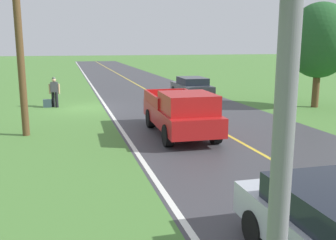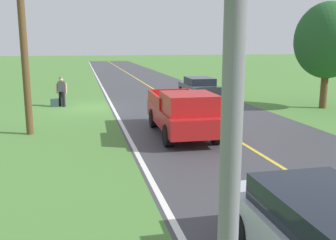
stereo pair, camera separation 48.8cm
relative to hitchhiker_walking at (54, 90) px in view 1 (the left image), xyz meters
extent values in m
plane|color=#4C7F38|center=(-1.75, 0.87, -0.98)|extent=(200.00, 200.00, 0.00)
cube|color=#3D3D42|center=(-6.85, 0.87, -0.98)|extent=(8.35, 120.00, 0.00)
cube|color=silver|center=(-2.86, 0.87, -0.98)|extent=(0.16, 117.60, 0.00)
cube|color=gold|center=(-6.85, 0.87, -0.98)|extent=(0.14, 117.60, 0.00)
cylinder|color=black|center=(-0.10, 0.16, -0.54)|extent=(0.18, 0.18, 0.88)
cylinder|color=black|center=(0.10, -0.10, -0.54)|extent=(0.18, 0.18, 0.88)
cube|color=#3F3F47|center=(0.00, 0.03, 0.19)|extent=(0.42, 0.29, 0.58)
sphere|color=tan|center=(0.00, 0.03, 0.59)|extent=(0.23, 0.23, 0.23)
sphere|color=#4C564C|center=(0.00, 0.03, 0.67)|extent=(0.20, 0.20, 0.20)
cube|color=black|center=(-0.02, -0.17, 0.22)|extent=(0.34, 0.23, 0.44)
cylinder|color=tan|center=(-0.25, 0.07, 0.08)|extent=(0.10, 0.10, 0.58)
cylinder|color=tan|center=(0.26, 0.03, 0.08)|extent=(0.10, 0.10, 0.58)
cube|color=#384C56|center=(0.43, 0.04, -0.74)|extent=(0.48, 0.24, 0.47)
cube|color=#B21919|center=(-5.03, 8.33, -0.23)|extent=(2.16, 5.46, 0.70)
cube|color=#B21919|center=(-4.99, 9.51, 0.48)|extent=(1.90, 2.21, 0.72)
cube|color=black|center=(-4.99, 9.51, 0.55)|extent=(1.72, 1.34, 0.43)
cube|color=#B21919|center=(-6.00, 7.27, 0.34)|extent=(0.19, 3.03, 0.45)
cube|color=#B21919|center=(-4.12, 7.22, 0.34)|extent=(0.19, 3.03, 0.45)
cube|color=#B21919|center=(-5.10, 5.73, 0.34)|extent=(1.84, 0.15, 0.45)
cylinder|color=black|center=(-5.88, 10.10, -0.58)|extent=(0.32, 0.81, 0.80)
cylinder|color=black|center=(-4.08, 10.05, -0.58)|extent=(0.32, 0.81, 0.80)
cylinder|color=black|center=(-5.97, 6.80, -0.58)|extent=(0.32, 0.81, 0.80)
cylinder|color=black|center=(-4.17, 6.75, -0.58)|extent=(0.32, 0.81, 0.80)
cylinder|color=slate|center=(-2.18, 20.34, 1.62)|extent=(0.16, 0.16, 5.20)
cylinder|color=brown|center=(-14.56, 3.95, 0.14)|extent=(0.39, 0.39, 2.25)
ellipsoid|color=#235628|center=(-14.56, 3.95, 2.82)|extent=(3.65, 3.65, 4.20)
cube|color=#4C5156|center=(-8.85, -1.52, -0.34)|extent=(2.00, 4.46, 0.62)
cube|color=black|center=(-8.84, -1.32, 0.20)|extent=(1.71, 2.43, 0.46)
cylinder|color=black|center=(-8.05, -2.94, -0.65)|extent=(0.26, 0.67, 0.66)
cylinder|color=black|center=(-9.74, -2.89, -0.65)|extent=(0.26, 0.67, 0.66)
cylinder|color=black|center=(-7.96, -0.15, -0.65)|extent=(0.26, 0.67, 0.66)
cylinder|color=black|center=(-9.65, -0.09, -0.65)|extent=(0.26, 0.67, 0.66)
cylinder|color=black|center=(-5.53, 17.03, -0.65)|extent=(0.25, 0.66, 0.66)
cylinder|color=black|center=(-3.84, 17.01, -0.65)|extent=(0.25, 0.66, 0.66)
cylinder|color=brown|center=(0.98, 6.94, 3.20)|extent=(0.28, 0.28, 8.35)
camera|label=1|loc=(-0.66, 22.72, 2.63)|focal=40.52mm
camera|label=2|loc=(-1.13, 22.84, 2.63)|focal=40.52mm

